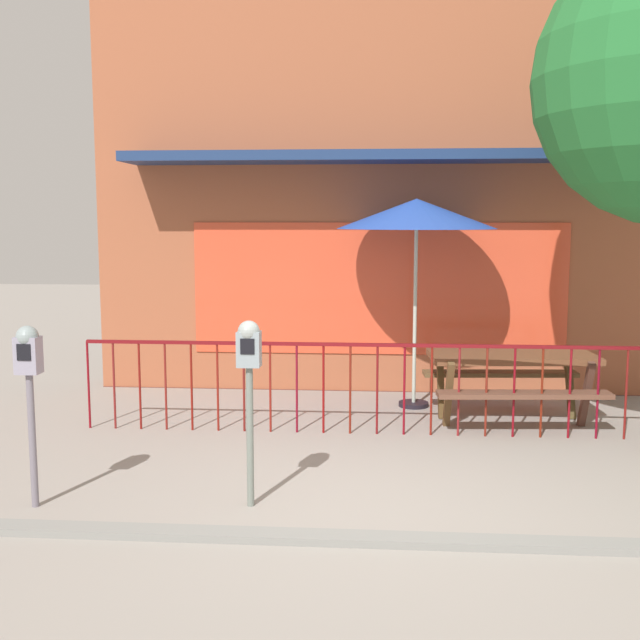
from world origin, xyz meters
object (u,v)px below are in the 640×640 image
object	(u,v)px
picnic_table_left	(512,368)
parking_meter_near	(249,364)
parking_meter_far	(29,368)
patio_umbrella	(417,215)

from	to	relation	value
picnic_table_left	parking_meter_near	size ratio (longest dim) A/B	1.28
picnic_table_left	parking_meter_far	bearing A→B (deg)	-145.21
picnic_table_left	patio_umbrella	xyz separation A→B (m)	(-1.04, 0.66, 1.68)
parking_meter_near	parking_meter_far	xyz separation A→B (m)	(-1.69, -0.15, -0.03)
parking_meter_near	parking_meter_far	bearing A→B (deg)	-174.97
picnic_table_left	patio_umbrella	bearing A→B (deg)	147.77
parking_meter_far	picnic_table_left	bearing A→B (deg)	34.79
parking_meter_near	patio_umbrella	bearing A→B (deg)	67.28
patio_umbrella	parking_meter_far	distance (m)	4.86
patio_umbrella	parking_meter_near	size ratio (longest dim) A/B	1.68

